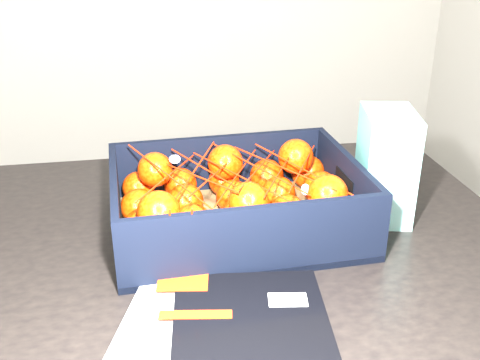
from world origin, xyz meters
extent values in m
cube|color=black|center=(0.34, 0.14, 0.73)|extent=(1.23, 0.85, 0.04)
cylinder|color=black|center=(0.89, 0.49, 0.35)|extent=(0.06, 0.06, 0.71)
cube|color=silver|center=(0.36, -0.15, 0.75)|extent=(0.28, 0.33, 0.01)
cube|color=silver|center=(0.32, -0.15, 0.76)|extent=(0.29, 0.33, 0.01)
cube|color=black|center=(0.40, -0.15, 0.77)|extent=(0.25, 0.31, 0.01)
cube|color=#FF3B0D|center=(0.33, -0.01, 0.77)|extent=(0.08, 0.07, 0.00)
cube|color=white|center=(0.46, -0.09, 0.77)|extent=(0.06, 0.04, 0.00)
cube|color=#FF3B0D|center=(0.33, -0.10, 0.77)|extent=(0.10, 0.04, 0.00)
cube|color=olive|center=(0.44, 0.15, 0.76)|extent=(0.43, 0.32, 0.01)
cube|color=black|center=(0.44, 0.31, 0.81)|extent=(0.43, 0.01, 0.12)
cube|color=black|center=(0.44, 0.00, 0.81)|extent=(0.43, 0.01, 0.12)
cube|color=black|center=(0.24, 0.15, 0.81)|extent=(0.01, 0.30, 0.12)
cube|color=black|center=(0.65, 0.15, 0.81)|extent=(0.01, 0.30, 0.12)
sphere|color=#EF3505|center=(0.27, 0.04, 0.79)|extent=(0.07, 0.07, 0.07)
sphere|color=#EF3505|center=(0.28, 0.12, 0.79)|extent=(0.06, 0.06, 0.06)
sphere|color=#EF3505|center=(0.27, 0.19, 0.79)|extent=(0.06, 0.06, 0.06)
sphere|color=#EF3505|center=(0.28, 0.27, 0.79)|extent=(0.06, 0.06, 0.06)
sphere|color=#EF3505|center=(0.36, 0.04, 0.79)|extent=(0.06, 0.06, 0.06)
sphere|color=#EF3505|center=(0.36, 0.11, 0.79)|extent=(0.06, 0.06, 0.06)
sphere|color=#EF3505|center=(0.36, 0.20, 0.79)|extent=(0.06, 0.06, 0.06)
sphere|color=#EF3505|center=(0.36, 0.27, 0.79)|extent=(0.06, 0.06, 0.06)
sphere|color=#EF3505|center=(0.44, 0.04, 0.79)|extent=(0.06, 0.06, 0.06)
sphere|color=#EF3505|center=(0.44, 0.12, 0.79)|extent=(0.07, 0.07, 0.07)
sphere|color=#EF3505|center=(0.44, 0.19, 0.79)|extent=(0.06, 0.06, 0.06)
sphere|color=#EF3505|center=(0.44, 0.27, 0.79)|extent=(0.06, 0.06, 0.06)
sphere|color=#EF3505|center=(0.53, 0.04, 0.79)|extent=(0.07, 0.07, 0.07)
sphere|color=#EF3505|center=(0.53, 0.12, 0.79)|extent=(0.06, 0.06, 0.06)
sphere|color=#EF3505|center=(0.53, 0.19, 0.79)|extent=(0.06, 0.06, 0.06)
sphere|color=#EF3505|center=(0.53, 0.27, 0.79)|extent=(0.07, 0.07, 0.07)
sphere|color=#EF3505|center=(0.61, 0.04, 0.79)|extent=(0.07, 0.07, 0.07)
sphere|color=#EF3505|center=(0.61, 0.12, 0.79)|extent=(0.06, 0.06, 0.06)
sphere|color=#EF3505|center=(0.61, 0.20, 0.79)|extent=(0.07, 0.07, 0.07)
sphere|color=#EF3505|center=(0.62, 0.27, 0.79)|extent=(0.07, 0.07, 0.07)
sphere|color=#EF3505|center=(0.30, 0.07, 0.84)|extent=(0.07, 0.07, 0.07)
sphere|color=#EF3505|center=(0.31, 0.23, 0.84)|extent=(0.06, 0.06, 0.06)
sphere|color=#EF3505|center=(0.45, 0.07, 0.84)|extent=(0.07, 0.07, 0.07)
sphere|color=#EF3505|center=(0.44, 0.24, 0.84)|extent=(0.07, 0.07, 0.07)
sphere|color=#EF3505|center=(0.58, 0.07, 0.84)|extent=(0.07, 0.07, 0.07)
sphere|color=#EF3505|center=(0.58, 0.24, 0.84)|extent=(0.07, 0.07, 0.07)
cylinder|color=red|center=(0.32, 0.16, 0.87)|extent=(0.12, 0.22, 0.04)
cylinder|color=red|center=(0.36, 0.15, 0.87)|extent=(0.12, 0.22, 0.02)
cylinder|color=red|center=(0.40, 0.16, 0.86)|extent=(0.12, 0.22, 0.02)
cylinder|color=red|center=(0.44, 0.15, 0.86)|extent=(0.12, 0.22, 0.01)
cylinder|color=red|center=(0.48, 0.16, 0.86)|extent=(0.12, 0.22, 0.02)
cylinder|color=red|center=(0.52, 0.15, 0.87)|extent=(0.12, 0.22, 0.00)
cylinder|color=red|center=(0.56, 0.15, 0.86)|extent=(0.12, 0.22, 0.02)
cylinder|color=red|center=(0.32, 0.15, 0.87)|extent=(0.12, 0.22, 0.02)
cylinder|color=red|center=(0.36, 0.15, 0.86)|extent=(0.12, 0.22, 0.03)
cylinder|color=red|center=(0.40, 0.15, 0.86)|extent=(0.12, 0.22, 0.04)
cylinder|color=red|center=(0.44, 0.15, 0.86)|extent=(0.12, 0.22, 0.01)
cylinder|color=red|center=(0.48, 0.16, 0.86)|extent=(0.12, 0.22, 0.03)
cylinder|color=red|center=(0.52, 0.15, 0.86)|extent=(0.12, 0.22, 0.02)
cylinder|color=red|center=(0.56, 0.15, 0.86)|extent=(0.12, 0.22, 0.02)
cylinder|color=red|center=(0.31, 0.01, 0.84)|extent=(0.00, 0.03, 0.09)
cylinder|color=red|center=(0.34, 0.01, 0.84)|extent=(0.01, 0.04, 0.08)
cube|color=white|center=(0.72, 0.15, 0.85)|extent=(0.12, 0.15, 0.20)
camera|label=1|loc=(0.26, -0.73, 1.26)|focal=42.89mm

